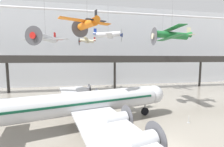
# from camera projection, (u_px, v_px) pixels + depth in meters

# --- Properties ---
(ground_plane) EXTENTS (260.00, 260.00, 0.00)m
(ground_plane) POSITION_uv_depth(u_px,v_px,m) (172.00, 147.00, 15.97)
(ground_plane) COLOR gray
(hangar_back_wall) EXTENTS (140.00, 3.00, 27.75)m
(hangar_back_wall) POSITION_uv_depth(u_px,v_px,m) (110.00, 47.00, 54.72)
(hangar_back_wall) COLOR silver
(hangar_back_wall) RESTS_ON ground
(mezzanine_walkway) EXTENTS (110.00, 3.20, 10.35)m
(mezzanine_walkway) POSITION_uv_depth(u_px,v_px,m) (115.00, 61.00, 45.32)
(mezzanine_walkway) COLOR #2D2B28
(mezzanine_walkway) RESTS_ON ground
(ceiling_truss_beam) EXTENTS (120.00, 0.60, 0.60)m
(ceiling_truss_beam) POSITION_uv_depth(u_px,v_px,m) (116.00, 13.00, 42.93)
(ceiling_truss_beam) COLOR silver
(airliner_silver_main) EXTENTS (27.72, 32.04, 9.22)m
(airliner_silver_main) POSITION_uv_depth(u_px,v_px,m) (82.00, 103.00, 20.53)
(airliner_silver_main) COLOR silver
(airliner_silver_main) RESTS_ON ground
(suspended_plane_green_biplane) EXTENTS (7.72, 9.47, 10.19)m
(suspended_plane_green_biplane) POSITION_uv_depth(u_px,v_px,m) (171.00, 35.00, 28.55)
(suspended_plane_green_biplane) COLOR #1E6B33
(suspended_plane_blue_trainer) EXTENTS (6.05, 7.30, 7.77)m
(suspended_plane_blue_trainer) POSITION_uv_depth(u_px,v_px,m) (162.00, 36.00, 43.12)
(suspended_plane_blue_trainer) COLOR #1E4CAD
(suspended_plane_white_twin) EXTENTS (7.20, 8.70, 8.77)m
(suspended_plane_white_twin) POSITION_uv_depth(u_px,v_px,m) (108.00, 35.00, 35.68)
(suspended_plane_white_twin) COLOR silver
(suspended_plane_cream_biplane) EXTENTS (5.26, 6.40, 8.76)m
(suspended_plane_cream_biplane) POSITION_uv_depth(u_px,v_px,m) (87.00, 41.00, 44.97)
(suspended_plane_cream_biplane) COLOR beige
(suspended_plane_orange_highwing) EXTENTS (7.76, 6.72, 9.34)m
(suspended_plane_orange_highwing) POSITION_uv_depth(u_px,v_px,m) (87.00, 24.00, 21.80)
(suspended_plane_orange_highwing) COLOR orange
(suspended_plane_silver_racer) EXTENTS (8.83, 7.53, 10.61)m
(suspended_plane_silver_racer) POSITION_uv_depth(u_px,v_px,m) (46.00, 38.00, 27.40)
(suspended_plane_silver_racer) COLOR silver
(stanchion_barrier) EXTENTS (0.36, 0.36, 1.08)m
(stanchion_barrier) POSITION_uv_depth(u_px,v_px,m) (189.00, 121.00, 22.10)
(stanchion_barrier) COLOR #B2B5BA
(stanchion_barrier) RESTS_ON ground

